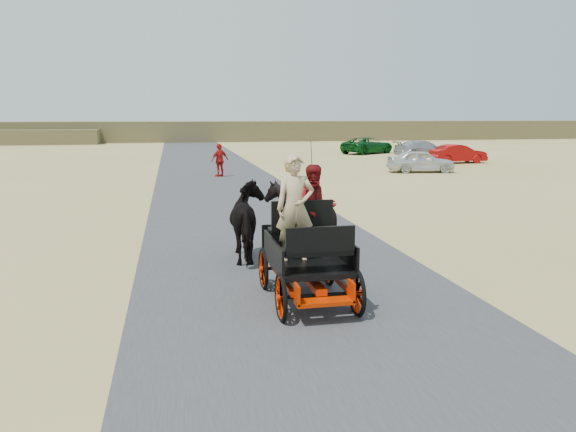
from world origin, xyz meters
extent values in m
plane|color=tan|center=(0.00, 0.00, 0.00)|extent=(140.00, 140.00, 0.00)
cube|color=#38383A|center=(0.00, 0.00, 0.01)|extent=(6.00, 140.00, 0.01)
cube|color=brown|center=(0.00, 62.00, 1.20)|extent=(140.00, 6.00, 2.40)
imported|color=black|center=(-0.54, 4.21, 0.85)|extent=(0.91, 2.01, 1.70)
imported|color=black|center=(0.56, 4.21, 0.85)|extent=(1.37, 1.54, 1.70)
imported|color=tan|center=(-0.19, 1.26, 1.62)|extent=(0.66, 0.43, 1.80)
imported|color=#660C0F|center=(0.31, 1.81, 1.51)|extent=(0.77, 0.60, 1.58)
imported|color=#AF1514|center=(0.23, 21.33, 0.86)|extent=(1.09, 0.87, 1.73)
imported|color=silver|center=(11.44, 21.39, 0.63)|extent=(3.87, 2.02, 1.26)
imported|color=maroon|center=(16.50, 26.56, 0.62)|extent=(3.82, 1.51, 1.24)
imported|color=#B2B2B7|center=(16.40, 31.69, 0.64)|extent=(4.58, 2.17, 1.29)
imported|color=#0C4C19|center=(13.78, 36.69, 0.67)|extent=(5.31, 4.43, 1.35)
camera|label=1|loc=(-2.19, -7.85, 3.16)|focal=35.00mm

